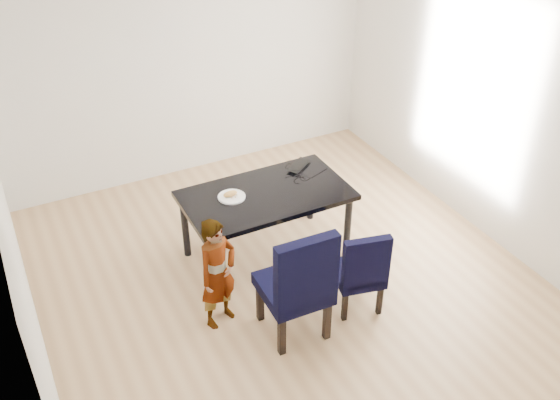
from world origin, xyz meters
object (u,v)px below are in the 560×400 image
child (218,273)px  laptop (295,165)px  chair_left (293,279)px  chair_right (358,267)px  dining_table (266,225)px  plate (232,197)px

child → laptop: 1.62m
chair_left → chair_right: bearing=3.3°
dining_table → chair_right: (0.41, -1.02, 0.06)m
chair_left → plate: (-0.07, 1.12, 0.19)m
chair_right → laptop: size_ratio=2.72×
plate → child: bearing=-121.9°
plate → dining_table: bearing=-14.3°
dining_table → chair_right: size_ratio=1.84×
child → plate: (0.46, 0.73, 0.22)m
chair_left → plate: chair_left is taller
chair_right → child: 1.25m
child → laptop: size_ratio=3.36×
chair_right → dining_table: bearing=124.9°
chair_left → laptop: 1.56m
dining_table → laptop: laptop is taller
laptop → dining_table: bearing=-1.7°
child → chair_right: bearing=-38.6°
chair_left → plate: size_ratio=4.25×
plate → chair_right: bearing=-56.4°
chair_right → plate: size_ratio=3.29×
chair_left → laptop: bearing=63.5°
dining_table → child: (-0.78, -0.65, 0.16)m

